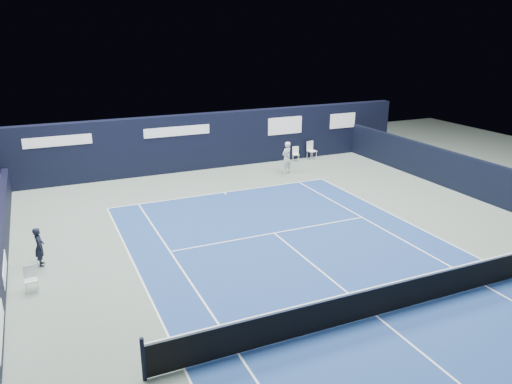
% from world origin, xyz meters
% --- Properties ---
extents(ground, '(48.00, 48.00, 0.00)m').
position_xyz_m(ground, '(0.00, 2.00, 0.00)').
color(ground, '#5B6C5F').
rests_on(ground, ground).
extents(court_surface, '(10.97, 23.77, 0.01)m').
position_xyz_m(court_surface, '(0.00, 0.00, 0.00)').
color(court_surface, navy).
rests_on(court_surface, ground).
extents(enclosure_wall_right, '(0.30, 22.00, 1.80)m').
position_xyz_m(enclosure_wall_right, '(10.50, 6.00, 0.90)').
color(enclosure_wall_right, black).
rests_on(enclosure_wall_right, ground).
extents(folding_chair_back_a, '(0.48, 0.50, 0.85)m').
position_xyz_m(folding_chair_back_a, '(6.09, 15.89, 0.57)').
color(folding_chair_back_a, white).
rests_on(folding_chair_back_a, ground).
extents(folding_chair_back_b, '(0.53, 0.52, 1.07)m').
position_xyz_m(folding_chair_back_b, '(7.12, 15.86, 0.61)').
color(folding_chair_back_b, white).
rests_on(folding_chair_back_b, ground).
extents(line_judge_chair, '(0.37, 0.36, 0.81)m').
position_xyz_m(line_judge_chair, '(-8.64, 5.42, 0.46)').
color(line_judge_chair, silver).
rests_on(line_judge_chair, ground).
extents(line_judge, '(0.32, 0.49, 1.34)m').
position_xyz_m(line_judge, '(-8.31, 7.15, 0.67)').
color(line_judge, black).
rests_on(line_judge, ground).
extents(court_markings, '(11.03, 23.83, 0.00)m').
position_xyz_m(court_markings, '(0.00, 0.00, 0.01)').
color(court_markings, white).
rests_on(court_markings, court_surface).
extents(tennis_net, '(12.90, 0.10, 1.10)m').
position_xyz_m(tennis_net, '(0.00, 0.00, 0.51)').
color(tennis_net, black).
rests_on(tennis_net, ground).
extents(back_sponsor_wall, '(26.00, 0.63, 3.10)m').
position_xyz_m(back_sponsor_wall, '(0.01, 16.50, 1.55)').
color(back_sponsor_wall, black).
rests_on(back_sponsor_wall, ground).
extents(tennis_player, '(0.75, 0.93, 1.75)m').
position_xyz_m(tennis_player, '(4.32, 13.66, 0.88)').
color(tennis_player, silver).
rests_on(tennis_player, ground).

